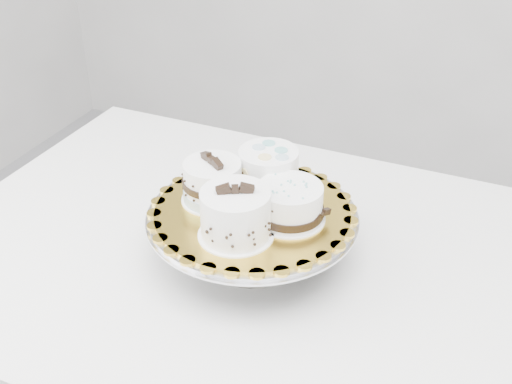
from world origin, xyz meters
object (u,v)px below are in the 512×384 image
at_px(cake_banded, 213,183).
at_px(cake_dots, 268,170).
at_px(cake_board, 252,211).
at_px(cake_stand, 252,227).
at_px(cake_ribbon, 290,204).
at_px(cake_swirl, 236,215).
at_px(table, 271,287).

height_order(cake_banded, cake_dots, cake_banded).
relative_size(cake_board, cake_banded, 2.44).
relative_size(cake_stand, cake_ribbon, 2.62).
bearing_deg(cake_board, cake_stand, 14.04).
distance_m(cake_stand, cake_dots, 0.11).
distance_m(cake_stand, cake_banded, 0.10).
bearing_deg(cake_banded, cake_dots, 75.65).
bearing_deg(cake_swirl, table, 48.32).
bearing_deg(table, cake_dots, 119.21).
distance_m(cake_board, cake_dots, 0.08).
distance_m(table, cake_dots, 0.22).
height_order(cake_stand, cake_ribbon, cake_ribbon).
relative_size(cake_stand, cake_swirl, 2.43).
distance_m(table, cake_swirl, 0.24).
xyz_separation_m(cake_board, cake_swirl, (0.00, -0.08, 0.04)).
bearing_deg(table, cake_board, -146.52).
relative_size(table, cake_board, 3.79).
bearing_deg(cake_ribbon, cake_dots, 152.99).
distance_m(table, cake_stand, 0.14).
bearing_deg(cake_stand, cake_banded, 178.02).
bearing_deg(cake_dots, cake_board, -113.60).
xyz_separation_m(cake_stand, cake_ribbon, (0.07, 0.00, 0.07)).
height_order(cake_board, cake_banded, cake_banded).
bearing_deg(cake_banded, cake_swirl, -12.77).
distance_m(cake_swirl, cake_ribbon, 0.10).
xyz_separation_m(cake_banded, cake_ribbon, (0.14, -0.00, -0.00)).
bearing_deg(cake_board, cake_banded, 178.02).
xyz_separation_m(table, cake_stand, (-0.03, -0.02, 0.14)).
xyz_separation_m(cake_dots, cake_ribbon, (0.07, -0.07, -0.01)).
bearing_deg(cake_ribbon, cake_stand, -160.14).
distance_m(cake_banded, cake_ribbon, 0.14).
relative_size(table, cake_swirl, 8.45).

